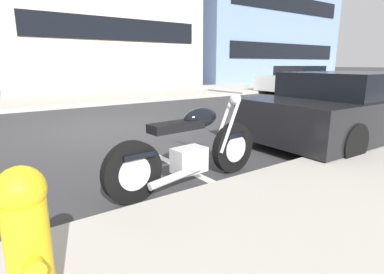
{
  "coord_description": "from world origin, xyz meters",
  "views": [
    {
      "loc": [
        -2.34,
        -6.66,
        1.45
      ],
      "look_at": [
        -0.14,
        -3.59,
        0.56
      ],
      "focal_mm": 29.03,
      "sensor_mm": 36.0,
      "label": 1
    }
  ],
  "objects": [
    {
      "name": "sidewalk_far_curb",
      "position": [
        12.0,
        6.5,
        0.07
      ],
      "size": [
        120.0,
        5.0,
        0.14
      ],
      "primitive_type": "cube",
      "color": "#ADA89E",
      "rests_on": "ground"
    },
    {
      "name": "townhouse_corner_block",
      "position": [
        17.48,
        14.54,
        5.35
      ],
      "size": [
        13.7,
        11.55,
        10.7
      ],
      "color": "#6B84B2",
      "rests_on": "ground"
    },
    {
      "name": "parked_motorcycle",
      "position": [
        -0.26,
        -3.73,
        0.44
      ],
      "size": [
        2.21,
        0.62,
        1.14
      ],
      "rotation": [
        0.0,
        0.0,
        0.06
      ],
      "color": "black",
      "rests_on": "ground"
    },
    {
      "name": "parked_car_across_street",
      "position": [
        3.54,
        -3.61,
        0.63
      ],
      "size": [
        4.21,
        2.01,
        1.3
      ],
      "rotation": [
        0.0,
        0.0,
        -0.03
      ],
      "color": "black",
      "rests_on": "ground"
    },
    {
      "name": "car_opposite_curb",
      "position": [
        11.57,
        3.4,
        0.63
      ],
      "size": [
        4.43,
        2.01,
        1.34
      ],
      "rotation": [
        0.0,
        0.0,
        3.17
      ],
      "color": "silver",
      "rests_on": "ground"
    },
    {
      "name": "fire_hydrant",
      "position": [
        -2.2,
        -5.02,
        0.58
      ],
      "size": [
        0.24,
        0.36,
        0.83
      ],
      "color": "gold",
      "rests_on": "sidewalk_near_curb"
    },
    {
      "name": "parking_stall_stripe",
      "position": [
        0.0,
        -3.4,
        0.0
      ],
      "size": [
        0.12,
        2.2,
        0.01
      ],
      "primitive_type": "cube",
      "color": "silver",
      "rests_on": "ground"
    },
    {
      "name": "ground_plane",
      "position": [
        0.0,
        0.0,
        0.0
      ],
      "size": [
        260.0,
        260.0,
        0.0
      ],
      "primitive_type": "plane",
      "color": "#333335"
    }
  ]
}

